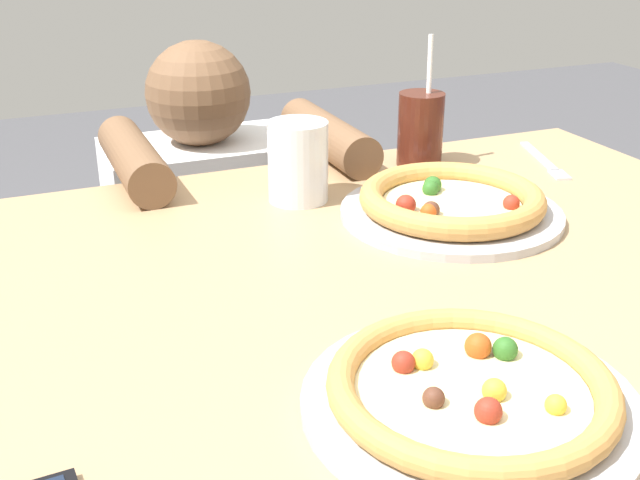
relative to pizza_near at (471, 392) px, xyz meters
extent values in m
cube|color=tan|center=(0.05, 0.25, -0.04)|extent=(1.21, 0.92, 0.04)
cylinder|color=#826748|center=(0.57, 0.63, -0.41)|extent=(0.07, 0.07, 0.71)
cylinder|color=#B7B7BC|center=(0.00, 0.00, -0.01)|extent=(0.30, 0.30, 0.01)
cylinder|color=beige|center=(0.00, 0.00, 0.00)|extent=(0.20, 0.20, 0.01)
torus|color=#C68C47|center=(0.00, 0.00, 0.01)|extent=(0.25, 0.25, 0.02)
sphere|color=maroon|center=(-0.04, 0.05, 0.01)|extent=(0.02, 0.02, 0.02)
sphere|color=#2D6623|center=(0.06, 0.03, 0.01)|extent=(0.02, 0.02, 0.02)
sphere|color=maroon|center=(-0.01, -0.04, 0.01)|extent=(0.02, 0.02, 0.02)
sphere|color=#BF4C19|center=(0.04, 0.05, 0.01)|extent=(0.03, 0.03, 0.03)
sphere|color=gold|center=(0.01, -0.02, 0.01)|extent=(0.02, 0.02, 0.02)
sphere|color=gold|center=(0.05, -0.05, 0.01)|extent=(0.02, 0.02, 0.02)
sphere|color=gold|center=(-0.02, 0.05, 0.01)|extent=(0.02, 0.02, 0.02)
sphere|color=brown|center=(-0.04, -0.01, 0.01)|extent=(0.02, 0.02, 0.02)
cylinder|color=#B7B7BC|center=(0.22, 0.40, -0.01)|extent=(0.31, 0.31, 0.01)
cylinder|color=beige|center=(0.22, 0.40, 0.00)|extent=(0.19, 0.19, 0.01)
torus|color=#C68C47|center=(0.22, 0.40, 0.01)|extent=(0.26, 0.26, 0.03)
sphere|color=#2D6623|center=(0.22, 0.45, 0.01)|extent=(0.03, 0.03, 0.03)
sphere|color=#BF4C19|center=(0.17, 0.36, 0.01)|extent=(0.02, 0.02, 0.02)
sphere|color=brown|center=(0.17, 0.37, 0.01)|extent=(0.02, 0.02, 0.02)
sphere|color=maroon|center=(0.28, 0.35, 0.01)|extent=(0.02, 0.02, 0.02)
sphere|color=maroon|center=(0.15, 0.39, 0.01)|extent=(0.03, 0.03, 0.03)
sphere|color=#2D6623|center=(0.21, 0.44, 0.01)|extent=(0.02, 0.02, 0.02)
cylinder|color=#4C1E14|center=(0.30, 0.62, 0.04)|extent=(0.07, 0.07, 0.12)
cylinder|color=white|center=(0.31, 0.62, 0.14)|extent=(0.01, 0.02, 0.11)
cylinder|color=silver|center=(0.06, 0.54, 0.04)|extent=(0.09, 0.09, 0.12)
cube|color=white|center=(0.06, 0.55, 0.08)|extent=(0.03, 0.03, 0.03)
cube|color=white|center=(0.07, 0.54, 0.07)|extent=(0.04, 0.04, 0.03)
cube|color=white|center=(0.06, 0.54, 0.07)|extent=(0.03, 0.03, 0.02)
cube|color=silver|center=(0.51, 0.58, -0.02)|extent=(0.06, 0.16, 0.00)
cube|color=silver|center=(0.47, 0.48, -0.02)|extent=(0.04, 0.05, 0.00)
cylinder|color=#333847|center=(0.01, 0.95, -0.54)|extent=(0.29, 0.29, 0.45)
cube|color=white|center=(0.01, 0.95, -0.18)|extent=(0.37, 0.22, 0.28)
sphere|color=brown|center=(0.01, 0.95, 0.06)|extent=(0.20, 0.20, 0.20)
cylinder|color=brown|center=(-0.15, 0.72, 0.02)|extent=(0.07, 0.28, 0.07)
cylinder|color=brown|center=(0.18, 0.72, 0.02)|extent=(0.07, 0.28, 0.07)
camera|label=1|loc=(-0.34, -0.48, 0.39)|focal=44.53mm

